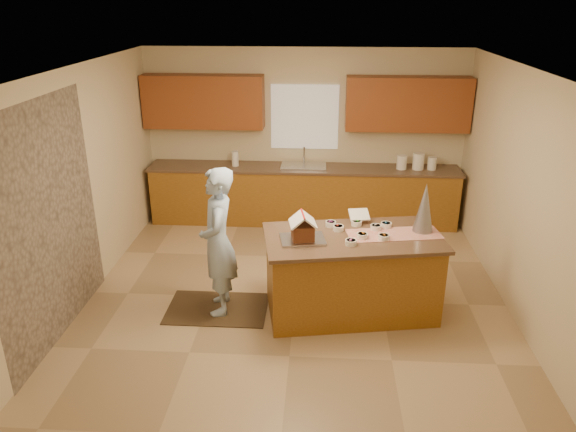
% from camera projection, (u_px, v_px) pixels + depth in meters
% --- Properties ---
extents(floor, '(5.50, 5.50, 0.00)m').
position_uv_depth(floor, '(295.00, 299.00, 6.59)').
color(floor, tan).
rests_on(floor, ground).
extents(ceiling, '(5.50, 5.50, 0.00)m').
position_uv_depth(ceiling, '(296.00, 70.00, 5.58)').
color(ceiling, silver).
rests_on(ceiling, floor).
extents(wall_back, '(5.50, 5.50, 0.00)m').
position_uv_depth(wall_back, '(305.00, 135.00, 8.63)').
color(wall_back, beige).
rests_on(wall_back, floor).
extents(wall_front, '(5.50, 5.50, 0.00)m').
position_uv_depth(wall_front, '(274.00, 336.00, 3.54)').
color(wall_front, beige).
rests_on(wall_front, floor).
extents(wall_left, '(5.50, 5.50, 0.00)m').
position_uv_depth(wall_left, '(78.00, 189.00, 6.23)').
color(wall_left, beige).
rests_on(wall_left, floor).
extents(wall_right, '(5.50, 5.50, 0.00)m').
position_uv_depth(wall_right, '(524.00, 199.00, 5.94)').
color(wall_right, beige).
rests_on(wall_right, floor).
extents(stone_accent, '(0.00, 2.50, 2.50)m').
position_uv_depth(stone_accent, '(48.00, 224.00, 5.53)').
color(stone_accent, gray).
rests_on(stone_accent, wall_left).
extents(window_curtain, '(1.05, 0.03, 1.00)m').
position_uv_depth(window_curtain, '(305.00, 117.00, 8.49)').
color(window_curtain, white).
rests_on(window_curtain, wall_back).
extents(back_counter_base, '(4.80, 0.60, 0.88)m').
position_uv_depth(back_counter_base, '(303.00, 196.00, 8.69)').
color(back_counter_base, '#965C1F').
rests_on(back_counter_base, floor).
extents(back_counter_top, '(4.85, 0.63, 0.04)m').
position_uv_depth(back_counter_top, '(304.00, 168.00, 8.52)').
color(back_counter_top, brown).
rests_on(back_counter_top, back_counter_base).
extents(upper_cabinet_left, '(1.85, 0.35, 0.80)m').
position_uv_depth(upper_cabinet_left, '(204.00, 102.00, 8.35)').
color(upper_cabinet_left, brown).
rests_on(upper_cabinet_left, wall_back).
extents(upper_cabinet_right, '(1.85, 0.35, 0.80)m').
position_uv_depth(upper_cabinet_right, '(408.00, 104.00, 8.17)').
color(upper_cabinet_right, brown).
rests_on(upper_cabinet_right, wall_back).
extents(sink, '(0.70, 0.45, 0.12)m').
position_uv_depth(sink, '(304.00, 169.00, 8.53)').
color(sink, silver).
rests_on(sink, back_counter_top).
extents(faucet, '(0.03, 0.03, 0.28)m').
position_uv_depth(faucet, '(304.00, 155.00, 8.63)').
color(faucet, silver).
rests_on(faucet, back_counter_top).
extents(island_base, '(1.99, 1.23, 0.91)m').
position_uv_depth(island_base, '(351.00, 276.00, 6.18)').
color(island_base, '#965C1F').
rests_on(island_base, floor).
extents(island_top, '(2.08, 1.33, 0.04)m').
position_uv_depth(island_top, '(353.00, 238.00, 6.01)').
color(island_top, brown).
rests_on(island_top, island_base).
extents(table_runner, '(1.08, 0.54, 0.01)m').
position_uv_depth(table_runner, '(394.00, 234.00, 6.04)').
color(table_runner, '#B0220C').
rests_on(table_runner, island_top).
extents(baking_tray, '(0.53, 0.43, 0.03)m').
position_uv_depth(baking_tray, '(303.00, 239.00, 5.89)').
color(baking_tray, silver).
rests_on(baking_tray, island_top).
extents(cookbook, '(0.25, 0.21, 0.10)m').
position_uv_depth(cookbook, '(359.00, 215.00, 6.34)').
color(cookbook, white).
rests_on(cookbook, island_top).
extents(tinsel_tree, '(0.26, 0.26, 0.57)m').
position_uv_depth(tinsel_tree, '(424.00, 208.00, 6.02)').
color(tinsel_tree, '#B8BAC5').
rests_on(tinsel_tree, island_top).
extents(rug, '(1.16, 0.76, 0.01)m').
position_uv_depth(rug, '(217.00, 308.00, 6.38)').
color(rug, black).
rests_on(rug, floor).
extents(boy, '(0.49, 0.67, 1.71)m').
position_uv_depth(boy, '(218.00, 242.00, 6.05)').
color(boy, '#AAC8F2').
rests_on(boy, rug).
extents(canister_a, '(0.16, 0.16, 0.21)m').
position_uv_depth(canister_a, '(402.00, 162.00, 8.38)').
color(canister_a, white).
rests_on(canister_a, back_counter_top).
extents(canister_b, '(0.17, 0.17, 0.25)m').
position_uv_depth(canister_b, '(418.00, 161.00, 8.36)').
color(canister_b, white).
rests_on(canister_b, back_counter_top).
extents(canister_c, '(0.14, 0.14, 0.19)m').
position_uv_depth(canister_c, '(432.00, 163.00, 8.36)').
color(canister_c, white).
rests_on(canister_c, back_counter_top).
extents(paper_towel, '(0.11, 0.11, 0.23)m').
position_uv_depth(paper_towel, '(235.00, 159.00, 8.53)').
color(paper_towel, white).
rests_on(paper_towel, back_counter_top).
extents(gingerbread_house, '(0.33, 0.33, 0.29)m').
position_uv_depth(gingerbread_house, '(303.00, 229.00, 5.84)').
color(gingerbread_house, '#5D2A18').
rests_on(gingerbread_house, baking_tray).
extents(candy_bowls, '(0.75, 0.66, 0.06)m').
position_uv_depth(candy_bowls, '(360.00, 230.00, 6.08)').
color(candy_bowls, orange).
rests_on(candy_bowls, island_top).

